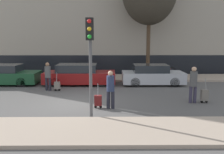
{
  "coord_description": "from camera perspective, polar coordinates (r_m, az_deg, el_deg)",
  "views": [
    {
      "loc": [
        1.53,
        -11.52,
        3.08
      ],
      "look_at": [
        1.67,
        1.8,
        0.95
      ],
      "focal_mm": 40.0,
      "sensor_mm": 36.0,
      "label": 1
    }
  ],
  "objects": [
    {
      "name": "sidewalk_near",
      "position": [
        8.48,
        -11.19,
        -11.96
      ],
      "size": [
        28.0,
        2.5,
        0.12
      ],
      "color": "tan",
      "rests_on": "ground_plane"
    },
    {
      "name": "ground_plane",
      "position": [
        12.03,
        -7.92,
        -5.85
      ],
      "size": [
        80.0,
        80.0,
        0.0
      ],
      "primitive_type": "plane",
      "color": "#565451"
    },
    {
      "name": "parked_car_2",
      "position": [
        16.49,
        9.19,
        0.41
      ],
      "size": [
        3.97,
        1.8,
        1.32
      ],
      "color": "#B7BABF",
      "rests_on": "ground_plane"
    },
    {
      "name": "trolley_left",
      "position": [
        14.8,
        -12.42,
        -1.88
      ],
      "size": [
        0.34,
        0.29,
        1.07
      ],
      "color": "slate",
      "rests_on": "ground_plane"
    },
    {
      "name": "pedestrian_left",
      "position": [
        14.9,
        -14.47,
        0.51
      ],
      "size": [
        0.35,
        0.34,
        1.65
      ],
      "rotation": [
        0.0,
        0.0,
        2.97
      ],
      "color": "#23232D",
      "rests_on": "ground_plane"
    },
    {
      "name": "parked_bicycle",
      "position": [
        19.56,
        11.89,
        1.28
      ],
      "size": [
        1.77,
        0.06,
        0.96
      ],
      "color": "black",
      "rests_on": "sidewalk_far"
    },
    {
      "name": "trolley_center",
      "position": [
        10.98,
        -3.21,
        -5.37
      ],
      "size": [
        0.34,
        0.29,
        1.11
      ],
      "color": "maroon",
      "rests_on": "ground_plane"
    },
    {
      "name": "traffic_light",
      "position": [
        9.2,
        -5.03,
        6.6
      ],
      "size": [
        0.28,
        0.47,
        3.77
      ],
      "color": "#515154",
      "rests_on": "ground_plane"
    },
    {
      "name": "sidewalk_far",
      "position": [
        18.83,
        -5.23,
        -0.18
      ],
      "size": [
        28.0,
        3.0,
        0.12
      ],
      "color": "tan",
      "rests_on": "ground_plane"
    },
    {
      "name": "pedestrian_center",
      "position": [
        10.77,
        -0.34,
        -2.37
      ],
      "size": [
        0.35,
        0.34,
        1.66
      ],
      "rotation": [
        0.0,
        0.0,
        -0.12
      ],
      "color": "#23232D",
      "rests_on": "ground_plane"
    },
    {
      "name": "parked_car_0",
      "position": [
        17.81,
        -23.56,
        0.4
      ],
      "size": [
        4.5,
        1.87,
        1.32
      ],
      "color": "#194728",
      "rests_on": "ground_plane"
    },
    {
      "name": "parked_car_1",
      "position": [
        16.51,
        -7.51,
        0.49
      ],
      "size": [
        4.6,
        1.91,
        1.34
      ],
      "color": "maroon",
      "rests_on": "ground_plane"
    },
    {
      "name": "trolley_right",
      "position": [
        12.59,
        20.39,
        -3.91
      ],
      "size": [
        0.34,
        0.29,
        1.18
      ],
      "color": "slate",
      "rests_on": "ground_plane"
    },
    {
      "name": "pedestrian_right",
      "position": [
        12.31,
        18.11,
        -1.19
      ],
      "size": [
        0.35,
        0.34,
        1.73
      ],
      "rotation": [
        0.0,
        0.0,
        3.1
      ],
      "color": "#383347",
      "rests_on": "ground_plane"
    }
  ]
}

